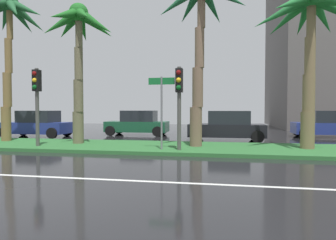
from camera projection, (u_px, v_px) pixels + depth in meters
The scene contains 14 objects.
ground_plane at pixel (143, 147), 14.61m from camera, with size 90.00×42.00×0.10m, color black.
near_lane_divider_stripe at pixel (73, 178), 7.73m from camera, with size 81.00×0.14×0.01m, color white.
median_strip at pixel (137, 147), 13.63m from camera, with size 85.50×4.00×0.15m, color #2D6B33.
palm_tree_mid_left at pixel (9, 23), 15.46m from camera, with size 4.14×4.04×7.71m.
palm_tree_centre_left at pixel (79, 34), 14.08m from camera, with size 3.54×3.72×6.72m.
palm_tree_centre at pixel (200, 16), 12.96m from camera, with size 4.09×3.86×7.57m.
palm_tree_centre_right at pixel (311, 22), 12.24m from camera, with size 4.71×4.91×6.79m.
traffic_signal_median_left at pixel (37, 93), 13.21m from camera, with size 0.28×0.43×3.50m.
traffic_signal_median_right at pixel (179, 93), 11.91m from camera, with size 0.28×0.43×3.38m.
street_name_sign at pixel (162, 103), 12.12m from camera, with size 1.10×0.08×3.00m.
car_in_traffic_leading at pixel (37, 124), 19.25m from camera, with size 4.30×2.02×1.72m.
car_in_traffic_second at pixel (138, 123), 20.60m from camera, with size 4.30×2.02×1.72m.
car_in_traffic_third at pixel (227, 126), 16.89m from camera, with size 4.30×2.02×1.72m.
car_in_traffic_fourth at pixel (330, 125), 18.72m from camera, with size 4.30×2.02×1.72m.
Camera 1 is at (3.81, -5.10, 1.81)m, focal length 31.44 mm.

